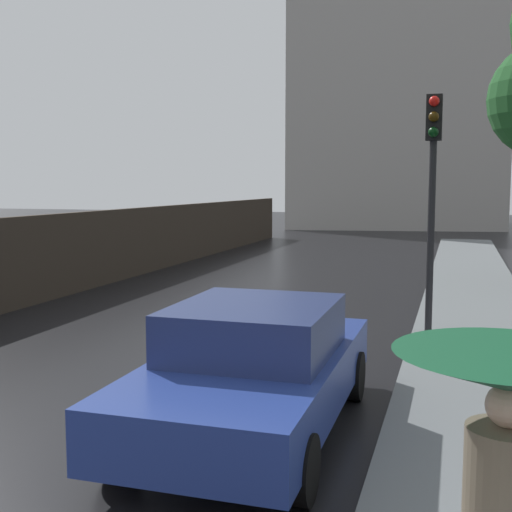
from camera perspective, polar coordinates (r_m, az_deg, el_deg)
name	(u,v)px	position (r m, az deg, el deg)	size (l,w,h in m)	color
car_blue_near_kerb	(254,368)	(7.09, -0.14, -9.69)	(1.92, 4.25, 1.40)	navy
pedestrian_with_umbrella_near	(508,428)	(3.39, 21.05, -13.76)	(1.09, 1.09, 1.74)	black
traffic_light	(433,168)	(11.48, 15.09, 7.39)	(0.26, 0.39, 4.00)	black
distant_tower	(392,33)	(45.11, 11.69, 18.44)	(14.36, 13.28, 31.01)	#9E9993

